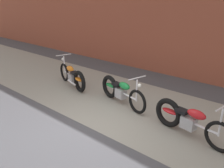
# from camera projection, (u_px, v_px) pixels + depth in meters

# --- Properties ---
(ground_plane) EXTENTS (80.00, 80.00, 0.00)m
(ground_plane) POSITION_uv_depth(u_px,v_px,m) (93.00, 129.00, 5.62)
(ground_plane) COLOR #47474C
(sidewalk_slab) EXTENTS (36.00, 3.50, 0.01)m
(sidewalk_slab) POSITION_uv_depth(u_px,v_px,m) (135.00, 105.00, 6.87)
(sidewalk_slab) COLOR gray
(sidewalk_slab) RESTS_ON ground
(brick_building_wall) EXTENTS (36.00, 0.50, 5.51)m
(brick_building_wall) POSITION_uv_depth(u_px,v_px,m) (193.00, 4.00, 8.35)
(brick_building_wall) COLOR brown
(brick_building_wall) RESTS_ON ground
(motorcycle_orange) EXTENTS (1.95, 0.80, 1.03)m
(motorcycle_orange) POSITION_uv_depth(u_px,v_px,m) (73.00, 77.00, 8.10)
(motorcycle_orange) COLOR black
(motorcycle_orange) RESTS_ON ground
(motorcycle_green) EXTENTS (1.97, 0.75, 1.03)m
(motorcycle_green) POSITION_uv_depth(u_px,v_px,m) (119.00, 90.00, 6.90)
(motorcycle_green) COLOR black
(motorcycle_green) RESTS_ON ground
(motorcycle_red) EXTENTS (1.99, 0.67, 1.03)m
(motorcycle_red) POSITION_uv_depth(u_px,v_px,m) (186.00, 119.00, 5.29)
(motorcycle_red) COLOR black
(motorcycle_red) RESTS_ON ground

